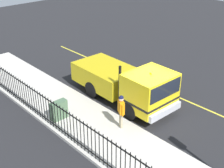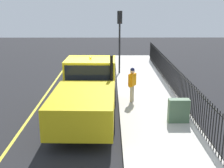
{
  "view_description": "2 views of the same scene",
  "coord_description": "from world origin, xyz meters",
  "px_view_note": "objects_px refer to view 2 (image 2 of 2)",
  "views": [
    {
      "loc": [
        10.65,
        8.46,
        8.57
      ],
      "look_at": [
        1.47,
        -1.36,
        1.77
      ],
      "focal_mm": 48.71,
      "sensor_mm": 36.0,
      "label": 1
    },
    {
      "loc": [
        1.02,
        -14.05,
        4.91
      ],
      "look_at": [
        1.09,
        -0.73,
        1.22
      ],
      "focal_mm": 47.25,
      "sensor_mm": 36.0,
      "label": 2
    }
  ],
  "objects_px": {
    "utility_cabinet": "(179,111)",
    "traffic_light_near": "(120,30)",
    "traffic_cone": "(56,95)",
    "work_truck": "(88,88)",
    "worker_standing": "(132,81)"
  },
  "relations": [
    {
      "from": "worker_standing",
      "to": "traffic_light_near",
      "type": "xyz_separation_m",
      "value": [
        -0.45,
        6.2,
        1.95
      ]
    },
    {
      "from": "work_truck",
      "to": "worker_standing",
      "type": "relative_size",
      "value": 3.76
    },
    {
      "from": "work_truck",
      "to": "utility_cabinet",
      "type": "xyz_separation_m",
      "value": [
        3.8,
        -1.13,
        -0.62
      ]
    },
    {
      "from": "utility_cabinet",
      "to": "traffic_cone",
      "type": "relative_size",
      "value": 1.5
    },
    {
      "from": "traffic_light_near",
      "to": "utility_cabinet",
      "type": "relative_size",
      "value": 4.33
    },
    {
      "from": "traffic_light_near",
      "to": "traffic_cone",
      "type": "relative_size",
      "value": 6.51
    },
    {
      "from": "traffic_light_near",
      "to": "utility_cabinet",
      "type": "distance_m",
      "value": 9.43
    },
    {
      "from": "worker_standing",
      "to": "utility_cabinet",
      "type": "xyz_separation_m",
      "value": [
        1.73,
        -2.63,
        -0.56
      ]
    },
    {
      "from": "work_truck",
      "to": "utility_cabinet",
      "type": "relative_size",
      "value": 6.59
    },
    {
      "from": "utility_cabinet",
      "to": "traffic_light_near",
      "type": "bearing_deg",
      "value": 103.85
    },
    {
      "from": "traffic_cone",
      "to": "utility_cabinet",
      "type": "bearing_deg",
      "value": -28.53
    },
    {
      "from": "work_truck",
      "to": "traffic_light_near",
      "type": "relative_size",
      "value": 1.52
    },
    {
      "from": "utility_cabinet",
      "to": "traffic_cone",
      "type": "xyz_separation_m",
      "value": [
        -5.6,
        3.04,
        -0.3
      ]
    },
    {
      "from": "worker_standing",
      "to": "traffic_cone",
      "type": "xyz_separation_m",
      "value": [
        -3.87,
        0.42,
        -0.87
      ]
    },
    {
      "from": "worker_standing",
      "to": "traffic_cone",
      "type": "height_order",
      "value": "worker_standing"
    }
  ]
}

